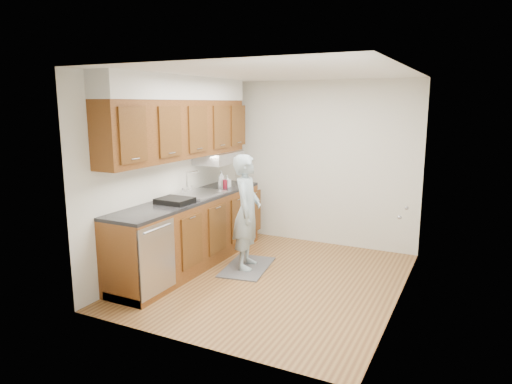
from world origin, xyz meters
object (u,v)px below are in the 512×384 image
Objects in this scene: person at (247,204)px; soap_bottle_b at (227,181)px; soda_can at (225,184)px; steel_can at (221,184)px; soap_bottle_a at (222,179)px; dish_rack at (175,201)px.

person is 0.90m from soap_bottle_b.
person is 13.19× the size of soda_can.
soap_bottle_b is 0.17m from steel_can.
soap_bottle_a is 1.42× the size of soap_bottle_b.
soap_bottle_a is at bearing -128.41° from soap_bottle_b.
steel_can is at bearing -115.72° from soda_can.
person reaches higher than soap_bottle_b.
soap_bottle_b is (0.06, 0.07, -0.04)m from soap_bottle_a.
steel_can is at bearing -68.23° from soap_bottle_a.
soap_bottle_b is 1.38× the size of soda_can.
dish_rack is at bearing -91.82° from soap_bottle_b.
dish_rack is (-0.02, -1.08, -0.04)m from steel_can.
person is at bearing -34.09° from steel_can.
soda_can is (0.07, -0.03, -0.06)m from soap_bottle_a.
soap_bottle_b is at bearing 89.29° from dish_rack.
steel_can is 1.08m from dish_rack.
soap_bottle_a is at bearing 36.21° from person.
person is 12.62× the size of steel_can.
person reaches higher than steel_can.
person is at bearing 43.73° from dish_rack.
person reaches higher than soda_can.
soap_bottle_a is at bearing 111.77° from steel_can.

